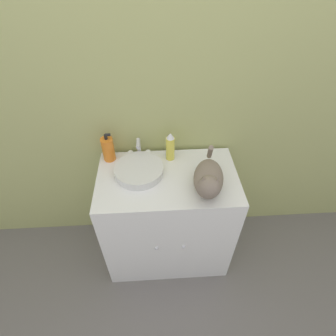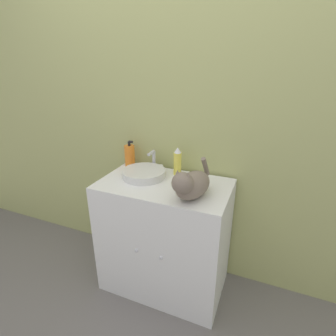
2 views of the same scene
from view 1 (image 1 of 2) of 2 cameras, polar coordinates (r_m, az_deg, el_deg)
ground_plane at (r=2.11m, az=0.38°, el=-22.99°), size 8.00×8.00×0.00m
wall_back at (r=1.55m, az=-0.80°, el=17.21°), size 6.00×0.05×2.50m
vanity_cabinet at (r=1.87m, az=-0.08°, el=-10.87°), size 0.84×0.51×0.82m
sink_basin at (r=1.57m, az=-6.34°, el=-0.44°), size 0.29×0.29×0.05m
faucet at (r=1.66m, az=-6.33°, el=4.12°), size 0.14×0.10×0.14m
cat at (r=1.44m, az=8.82°, el=-2.49°), size 0.21×0.39×0.20m
soap_bottle at (r=1.66m, az=-12.89°, el=4.08°), size 0.08×0.08×0.20m
spray_bottle at (r=1.62m, az=0.49°, el=4.68°), size 0.05×0.05×0.19m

